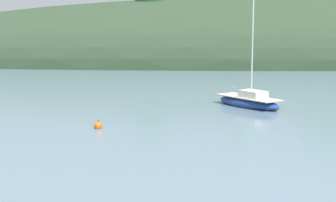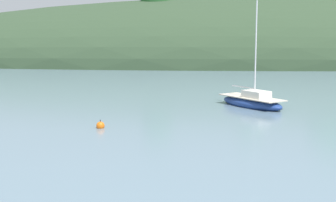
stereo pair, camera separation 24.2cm
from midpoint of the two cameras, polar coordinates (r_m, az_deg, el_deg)
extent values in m
ellipsoid|color=#2D422B|center=(81.71, 17.78, 4.33)|extent=(150.00, 36.00, 20.00)
ellipsoid|color=navy|center=(33.83, 9.37, -0.23)|extent=(4.42, 5.37, 0.84)
cube|color=beige|center=(33.78, 9.39, 0.40)|extent=(4.07, 4.94, 0.06)
cube|color=silver|center=(33.44, 9.89, 0.74)|extent=(1.91, 2.05, 0.49)
cylinder|color=silver|center=(33.30, 9.83, 5.74)|extent=(0.09, 0.09, 6.31)
cylinder|color=silver|center=(34.31, 8.44, 1.58)|extent=(1.29, 1.87, 0.07)
sphere|color=orange|center=(26.55, -7.68, -2.80)|extent=(0.44, 0.44, 0.44)
cylinder|color=black|center=(26.50, -7.69, -2.23)|extent=(0.04, 0.04, 0.10)
camera|label=1|loc=(0.12, -89.75, 0.04)|focal=53.84mm
camera|label=2|loc=(0.12, 90.25, -0.04)|focal=53.84mm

